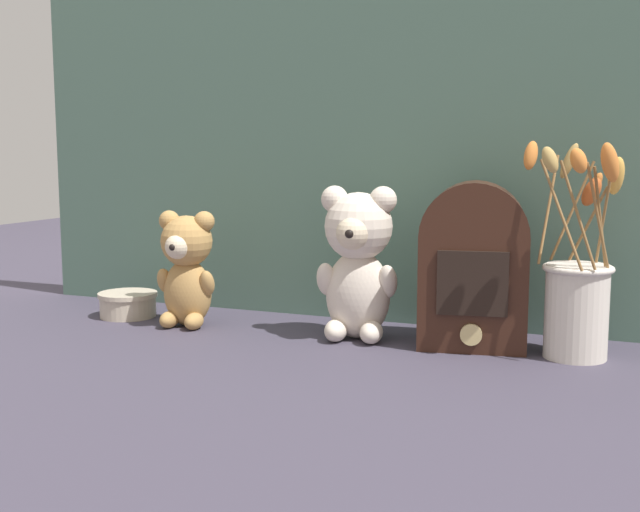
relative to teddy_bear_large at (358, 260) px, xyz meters
The scene contains 7 objects.
ground_plane 0.15m from the teddy_bear_large, 168.21° to the right, with size 4.00×4.00×0.00m, color #3D3847.
backdrop_wall 0.30m from the teddy_bear_large, 114.88° to the left, with size 1.34×0.02×0.77m.
teddy_bear_large is the anchor object (origin of this frame).
teddy_bear_medium 0.32m from the teddy_bear_large, behind, with size 0.11×0.11×0.21m.
flower_vase 0.36m from the teddy_bear_large, ahead, with size 0.16×0.19×0.34m.
vintage_radio 0.19m from the teddy_bear_large, ahead, with size 0.19×0.15×0.27m.
decorative_tin_tall 0.48m from the teddy_bear_large, behind, with size 0.11×0.11×0.05m.
Camera 1 is at (0.51, -1.25, 0.32)m, focal length 45.00 mm.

